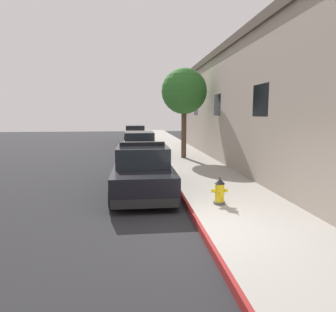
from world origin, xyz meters
The scene contains 9 objects.
ground_plane centered at (-4.59, 10.00, -0.10)m, with size 33.42×60.00×0.20m, color #232326.
sidewalk_pavement centered at (1.41, 10.00, 0.08)m, with size 2.82×60.00×0.17m, color #9E9991.
curb_painted_edge centered at (-0.04, 10.00, 0.08)m, with size 0.08×60.00×0.17m, color maroon.
storefront_building centered at (6.76, 9.42, 2.96)m, with size 8.13×19.77×5.91m.
police_cruiser centered at (-1.21, 3.81, 0.74)m, with size 1.94×4.84×1.68m.
parked_car_silver_ahead centered at (-1.19, 11.56, 0.74)m, with size 1.94×4.84×1.56m.
parked_car_dark_far centered at (-1.41, 21.78, 0.74)m, with size 1.94×4.84×1.56m.
fire_hydrant centered at (0.81, 1.65, 0.52)m, with size 0.44×0.40×0.76m.
street_tree centered at (1.25, 10.48, 3.79)m, with size 2.48×2.48×4.90m.
Camera 1 is at (-1.45, -6.13, 2.60)m, focal length 32.41 mm.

